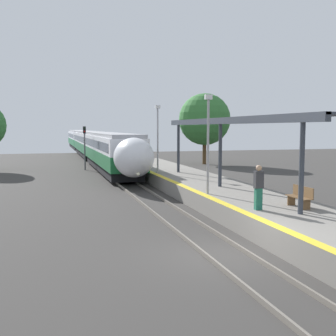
{
  "coord_description": "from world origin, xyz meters",
  "views": [
    {
      "loc": [
        -5.56,
        -12.63,
        4.22
      ],
      "look_at": [
        0.55,
        9.01,
        2.07
      ],
      "focal_mm": 45.0,
      "sensor_mm": 36.0,
      "label": 1
    }
  ],
  "objects_px": {
    "train": "(89,142)",
    "person_waiting": "(259,186)",
    "railway_signal": "(85,143)",
    "lamppost_far": "(158,134)",
    "lamppost_mid": "(208,137)",
    "platform_bench": "(300,196)"
  },
  "relations": [
    {
      "from": "train",
      "to": "person_waiting",
      "type": "distance_m",
      "value": 46.17
    },
    {
      "from": "railway_signal",
      "to": "lamppost_far",
      "type": "height_order",
      "value": "lamppost_far"
    },
    {
      "from": "lamppost_mid",
      "to": "platform_bench",
      "type": "bearing_deg",
      "value": -61.74
    },
    {
      "from": "train",
      "to": "railway_signal",
      "type": "relative_size",
      "value": 15.95
    },
    {
      "from": "train",
      "to": "lamppost_mid",
      "type": "distance_m",
      "value": 41.71
    },
    {
      "from": "platform_bench",
      "to": "lamppost_mid",
      "type": "bearing_deg",
      "value": 118.26
    },
    {
      "from": "train",
      "to": "railway_signal",
      "type": "xyz_separation_m",
      "value": [
        -2.14,
        -18.57,
        0.53
      ]
    },
    {
      "from": "platform_bench",
      "to": "railway_signal",
      "type": "xyz_separation_m",
      "value": [
        -6.64,
        27.53,
        1.3
      ]
    },
    {
      "from": "platform_bench",
      "to": "railway_signal",
      "type": "height_order",
      "value": "railway_signal"
    },
    {
      "from": "platform_bench",
      "to": "person_waiting",
      "type": "bearing_deg",
      "value": 179.71
    },
    {
      "from": "person_waiting",
      "to": "lamppost_mid",
      "type": "xyz_separation_m",
      "value": [
        -0.46,
        4.47,
        1.9
      ]
    },
    {
      "from": "person_waiting",
      "to": "railway_signal",
      "type": "distance_m",
      "value": 27.93
    },
    {
      "from": "lamppost_mid",
      "to": "lamppost_far",
      "type": "distance_m",
      "value": 10.14
    },
    {
      "from": "platform_bench",
      "to": "person_waiting",
      "type": "distance_m",
      "value": 2.01
    },
    {
      "from": "platform_bench",
      "to": "lamppost_mid",
      "type": "xyz_separation_m",
      "value": [
        -2.41,
        4.48,
        2.4
      ]
    },
    {
      "from": "railway_signal",
      "to": "lamppost_mid",
      "type": "xyz_separation_m",
      "value": [
        4.23,
        -23.05,
        1.1
      ]
    },
    {
      "from": "train",
      "to": "platform_bench",
      "type": "xyz_separation_m",
      "value": [
        4.49,
        -46.11,
        -0.77
      ]
    },
    {
      "from": "lamppost_far",
      "to": "lamppost_mid",
      "type": "bearing_deg",
      "value": -90.0
    },
    {
      "from": "person_waiting",
      "to": "train",
      "type": "bearing_deg",
      "value": 93.16
    },
    {
      "from": "lamppost_mid",
      "to": "lamppost_far",
      "type": "height_order",
      "value": "same"
    },
    {
      "from": "lamppost_far",
      "to": "railway_signal",
      "type": "bearing_deg",
      "value": 108.13
    },
    {
      "from": "railway_signal",
      "to": "lamppost_mid",
      "type": "height_order",
      "value": "lamppost_mid"
    }
  ]
}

